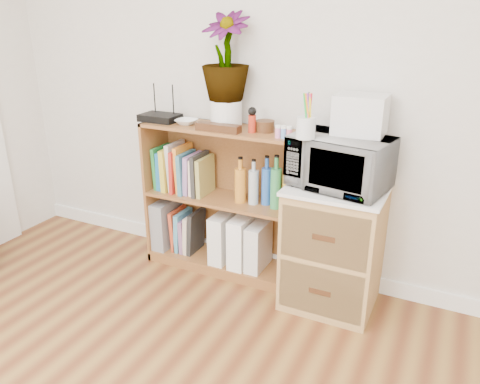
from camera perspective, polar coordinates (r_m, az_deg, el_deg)
The scene contains 21 objects.
skirting_board at distance 3.13m, azimuth 4.83°, elevation -8.48°, with size 4.00×0.02×0.10m, color white.
bookshelf at distance 2.96m, azimuth -2.23°, elevation -1.07°, with size 1.00×0.30×0.95m, color brown.
wicker_unit at distance 2.70m, azimuth 11.30°, elevation -6.67°, with size 0.50×0.45×0.70m, color #9E7542.
microwave at distance 2.50m, azimuth 12.06°, elevation 3.59°, with size 0.50×0.34×0.28m, color white.
pen_cup at distance 2.38m, azimuth 8.01°, elevation 7.78°, with size 0.10×0.10×0.11m, color silver.
small_appliance at distance 2.52m, azimuth 14.48°, elevation 9.13°, with size 0.26×0.21×0.20m, color silver.
router at distance 3.01m, azimuth -9.71°, elevation 8.94°, with size 0.24×0.16×0.04m, color black.
white_bowl at distance 2.90m, azimuth -6.54°, elevation 8.50°, with size 0.13×0.13×0.03m, color silver.
plant_pot at distance 2.80m, azimuth -1.69°, elevation 9.53°, with size 0.19×0.19×0.16m, color white.
potted_plant at distance 2.76m, azimuth -1.77°, elevation 16.18°, with size 0.28×0.28×0.49m, color #2D7232.
trinket_box at distance 2.71m, azimuth -2.68°, elevation 7.86°, with size 0.27×0.07×0.04m, color #371B0F.
kokeshi_doll at distance 2.67m, azimuth 1.49°, elevation 8.31°, with size 0.04×0.04×0.10m, color #A92714.
wooden_bowl at distance 2.70m, azimuth 3.06°, elevation 8.02°, with size 0.11×0.11×0.06m, color #3D1E10.
paint_jars at distance 2.56m, azimuth 5.33°, elevation 7.07°, with size 0.10×0.04×0.05m, color pink.
file_box at distance 3.27m, azimuth -8.87°, elevation -3.71°, with size 0.10×0.26×0.33m, color gray.
magazine_holder_left at distance 3.05m, azimuth -2.02°, elevation -5.45°, with size 0.10×0.26×0.32m, color white.
magazine_holder_mid at distance 2.99m, azimuth 0.33°, elevation -5.90°, with size 0.10×0.26×0.33m, color white.
magazine_holder_right at distance 2.96m, azimuth 2.26°, elevation -6.56°, with size 0.09×0.24×0.30m, color silver.
cookbooks at distance 3.04m, azimuth -7.02°, elevation 2.62°, with size 0.36×0.20×0.31m.
liquor_bottles at distance 2.77m, azimuth 3.86°, elevation 1.09°, with size 0.45×0.07×0.31m.
lower_books at distance 3.19m, azimuth -6.40°, elevation -4.76°, with size 0.18×0.19×0.30m.
Camera 1 is at (0.95, -0.31, 1.59)m, focal length 35.00 mm.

